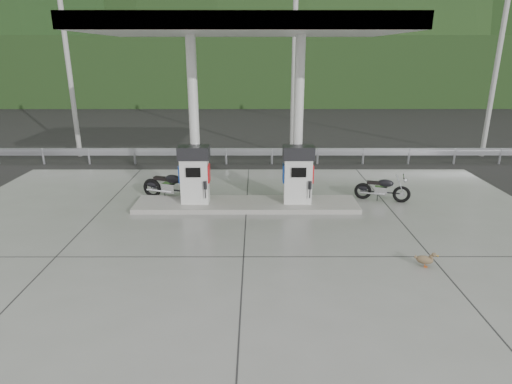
{
  "coord_description": "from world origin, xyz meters",
  "views": [
    {
      "loc": [
        0.28,
        -10.23,
        4.69
      ],
      "look_at": [
        0.3,
        1.0,
        1.0
      ],
      "focal_mm": 30.0,
      "sensor_mm": 36.0,
      "label": 1
    }
  ],
  "objects_px": {
    "gas_pump_left": "(195,175)",
    "motorcycle_left": "(171,186)",
    "motorcycle_right": "(382,189)",
    "gas_pump_right": "(298,175)",
    "duck": "(424,260)"
  },
  "relations": [
    {
      "from": "gas_pump_right",
      "to": "motorcycle_right",
      "type": "xyz_separation_m",
      "value": [
        2.85,
        0.59,
        -0.66
      ]
    },
    {
      "from": "gas_pump_right",
      "to": "motorcycle_right",
      "type": "relative_size",
      "value": 1.08
    },
    {
      "from": "gas_pump_left",
      "to": "duck",
      "type": "bearing_deg",
      "value": -34.8
    },
    {
      "from": "gas_pump_left",
      "to": "gas_pump_right",
      "type": "bearing_deg",
      "value": 0.0
    },
    {
      "from": "gas_pump_left",
      "to": "motorcycle_right",
      "type": "bearing_deg",
      "value": 5.55
    },
    {
      "from": "gas_pump_left",
      "to": "duck",
      "type": "relative_size",
      "value": 3.95
    },
    {
      "from": "gas_pump_left",
      "to": "motorcycle_left",
      "type": "distance_m",
      "value": 1.28
    },
    {
      "from": "gas_pump_left",
      "to": "motorcycle_left",
      "type": "xyz_separation_m",
      "value": [
        -0.9,
        0.69,
        -0.58
      ]
    },
    {
      "from": "motorcycle_left",
      "to": "duck",
      "type": "bearing_deg",
      "value": -15.16
    },
    {
      "from": "gas_pump_right",
      "to": "duck",
      "type": "bearing_deg",
      "value": -57.55
    },
    {
      "from": "duck",
      "to": "motorcycle_left",
      "type": "bearing_deg",
      "value": 168.61
    },
    {
      "from": "motorcycle_left",
      "to": "motorcycle_right",
      "type": "distance_m",
      "value": 6.95
    },
    {
      "from": "gas_pump_right",
      "to": "motorcycle_right",
      "type": "bearing_deg",
      "value": 11.66
    },
    {
      "from": "gas_pump_right",
      "to": "motorcycle_left",
      "type": "relative_size",
      "value": 0.91
    },
    {
      "from": "gas_pump_left",
      "to": "motorcycle_left",
      "type": "bearing_deg",
      "value": 142.67
    }
  ]
}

